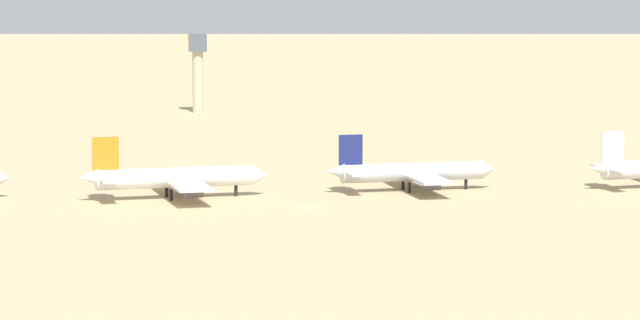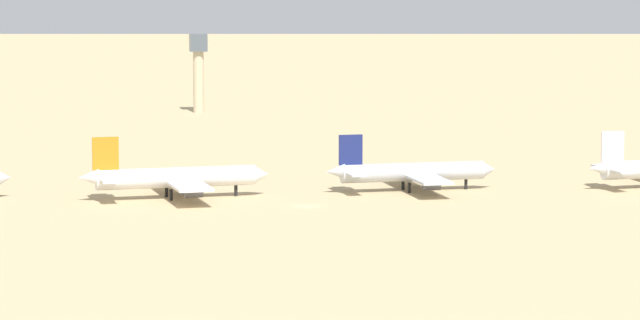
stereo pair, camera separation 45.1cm
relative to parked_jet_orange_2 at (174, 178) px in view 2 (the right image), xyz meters
name	(u,v)px [view 2 (the right image)]	position (x,y,z in m)	size (l,w,h in m)	color
ground	(307,206)	(24.37, -13.96, -4.11)	(4000.00, 4000.00, 0.00)	tan
parked_jet_orange_2	(174,178)	(0.00, 0.00, 0.00)	(38.01, 32.24, 12.56)	white
parked_jet_navy_3	(411,172)	(48.11, 3.86, -0.24)	(35.79, 30.24, 11.81)	silver
control_tower	(198,65)	(17.75, 180.07, 10.06)	(5.20, 5.20, 23.49)	#C6B793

